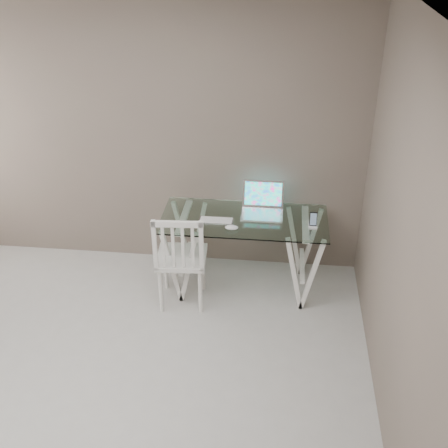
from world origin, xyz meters
name	(u,v)px	position (x,y,z in m)	size (l,w,h in m)	color
room	(50,211)	(-0.06, 0.02, 1.72)	(4.50, 4.52, 2.71)	#B0ADA8
desk	(243,252)	(0.90, 1.79, 0.38)	(1.50, 0.70, 0.75)	silver
chair	(180,257)	(0.37, 1.44, 0.53)	(0.47, 0.47, 0.95)	white
laptop	(262,206)	(1.06, 1.94, 0.81)	(0.38, 0.35, 0.26)	silver
keyboard	(216,221)	(0.65, 1.72, 0.75)	(0.31, 0.13, 0.01)	silver
mouse	(231,227)	(0.81, 1.59, 0.76)	(0.12, 0.07, 0.04)	white
phone_dock	(313,223)	(1.51, 1.70, 0.79)	(0.08, 0.08, 0.14)	white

